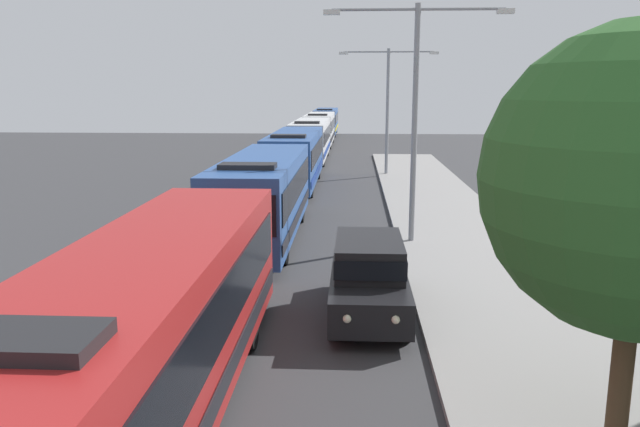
# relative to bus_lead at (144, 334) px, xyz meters

# --- Properties ---
(bus_lead) EXTENTS (2.58, 12.14, 3.21)m
(bus_lead) POSITION_rel_bus_lead_xyz_m (0.00, 0.00, 0.00)
(bus_lead) COLOR maroon
(bus_lead) RESTS_ON ground_plane
(bus_second_in_line) EXTENTS (2.58, 10.86, 3.21)m
(bus_second_in_line) POSITION_rel_bus_lead_xyz_m (-0.00, 13.16, -0.00)
(bus_second_in_line) COLOR #284C8C
(bus_second_in_line) RESTS_ON ground_plane
(bus_middle) EXTENTS (2.58, 11.43, 3.21)m
(bus_middle) POSITION_rel_bus_lead_xyz_m (-0.00, 25.59, -0.00)
(bus_middle) COLOR #284C8C
(bus_middle) RESTS_ON ground_plane
(bus_fourth_in_line) EXTENTS (2.58, 11.91, 3.21)m
(bus_fourth_in_line) POSITION_rel_bus_lead_xyz_m (-0.00, 38.39, -0.00)
(bus_fourth_in_line) COLOR silver
(bus_fourth_in_line) RESTS_ON ground_plane
(bus_rear) EXTENTS (2.58, 11.93, 3.21)m
(bus_rear) POSITION_rel_bus_lead_xyz_m (-0.00, 51.35, -0.00)
(bus_rear) COLOR silver
(bus_rear) RESTS_ON ground_plane
(bus_tail_end) EXTENTS (2.58, 12.20, 3.21)m
(bus_tail_end) POSITION_rel_bus_lead_xyz_m (0.00, 64.95, 0.00)
(bus_tail_end) COLOR #284C8C
(bus_tail_end) RESTS_ON ground_plane
(white_suv) EXTENTS (1.86, 4.78, 1.90)m
(white_suv) POSITION_rel_bus_lead_xyz_m (3.70, 5.54, -0.66)
(white_suv) COLOR black
(white_suv) RESTS_ON ground_plane
(streetlamp_mid) EXTENTS (6.34, 0.28, 8.15)m
(streetlamp_mid) POSITION_rel_bus_lead_xyz_m (5.40, 12.67, 3.49)
(streetlamp_mid) COLOR gray
(streetlamp_mid) RESTS_ON sidewalk
(streetlamp_far) EXTENTS (6.14, 0.28, 7.76)m
(streetlamp_far) POSITION_rel_bus_lead_xyz_m (5.40, 30.39, 3.27)
(streetlamp_far) COLOR gray
(streetlamp_far) RESTS_ON sidewalk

